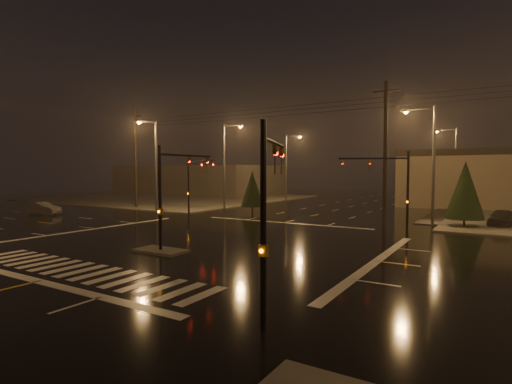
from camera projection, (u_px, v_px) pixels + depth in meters
The scene contains 22 objects.
ground at pixel (205, 241), 25.88m from camera, with size 140.00×140.00×0.00m, color black.
sidewalk_nw at pixel (177, 198), 67.05m from camera, with size 36.00×36.00×0.12m, color #413F3A.
median_island at pixel (161, 251), 22.47m from camera, with size 3.00×1.60×0.15m, color #413F3A.
crosswalk at pixel (81, 271), 18.21m from camera, with size 15.00×2.60×0.01m, color beige.
stop_bar_near at pixel (38, 281), 16.50m from camera, with size 16.00×0.50×0.01m, color beige.
stop_bar_far at pixel (283, 223), 35.26m from camera, with size 16.00×0.50×0.01m, color beige.
commercial_block at pixel (199, 180), 79.74m from camera, with size 30.00×18.00×5.60m, color #3B3734.
signal_mast_median at pixel (172, 185), 23.07m from camera, with size 0.25×4.59×6.00m.
signal_mast_ne at pixel (393, 182), 29.39m from camera, with size 4.84×1.86×6.00m.
signal_mast_nw at pixel (194, 179), 39.26m from camera, with size 4.84×1.86×6.00m.
signal_mast_se at pixel (268, 199), 12.06m from camera, with size 1.55×3.87×6.00m.
streetlight_1 at pixel (226, 160), 46.74m from camera, with size 2.77×0.32×10.00m.
streetlight_2 at pixel (288, 163), 60.38m from camera, with size 2.77×0.32×10.00m.
streetlight_3 at pixel (430, 156), 33.41m from camera, with size 2.77×0.32×10.00m.
streetlight_4 at pixel (453, 161), 50.47m from camera, with size 2.77×0.32×10.00m.
streetlight_5 at pixel (154, 160), 43.43m from camera, with size 0.32×2.77×10.00m.
utility_pole_0 at pixel (136, 158), 48.93m from camera, with size 2.20×0.32×12.00m.
utility_pole_1 at pixel (385, 152), 33.34m from camera, with size 2.20×0.32×12.00m.
conifer_0 at pixel (465, 190), 32.18m from camera, with size 2.99×2.99×5.38m.
conifer_3 at pixel (252, 189), 43.30m from camera, with size 2.51×2.51×4.63m.
car_parked at pixel (502, 218), 32.94m from camera, with size 1.68×4.16×1.42m, color black.
car_crossing at pixel (42, 208), 41.82m from camera, with size 1.40×4.03×1.33m, color #53545A.
Camera 1 is at (16.18, -20.21, 4.56)m, focal length 28.00 mm.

